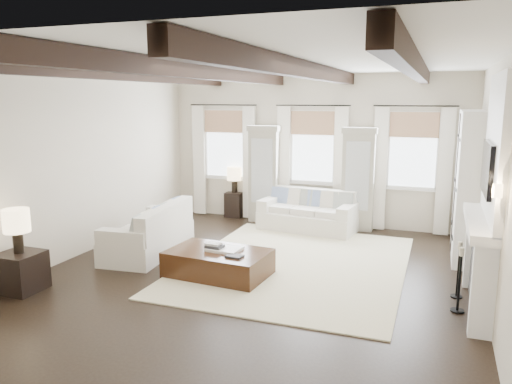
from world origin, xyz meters
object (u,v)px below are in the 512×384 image
(sofa_back, at_px, (308,214))
(ottoman, at_px, (218,263))
(sofa_left, at_px, (152,233))
(side_table_front, at_px, (21,272))
(side_table_back, at_px, (235,204))

(sofa_back, relative_size, ottoman, 1.34)
(sofa_left, xyz_separation_m, side_table_front, (-0.79, -2.18, -0.07))
(side_table_back, bearing_deg, sofa_back, -16.74)
(ottoman, relative_size, side_table_front, 2.72)
(sofa_back, bearing_deg, ottoman, -101.08)
(sofa_left, bearing_deg, side_table_back, 84.37)
(sofa_back, xyz_separation_m, sofa_left, (-2.20, -2.49, 0.01))
(sofa_back, height_order, side_table_back, sofa_back)
(sofa_left, bearing_deg, sofa_back, 48.50)
(ottoman, xyz_separation_m, side_table_front, (-2.37, -1.52, 0.08))
(sofa_left, xyz_separation_m, side_table_back, (0.30, 3.06, -0.07))
(side_table_front, bearing_deg, sofa_left, 70.06)
(side_table_back, bearing_deg, sofa_left, -95.63)
(ottoman, height_order, side_table_front, side_table_front)
(ottoman, bearing_deg, side_table_back, 113.37)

